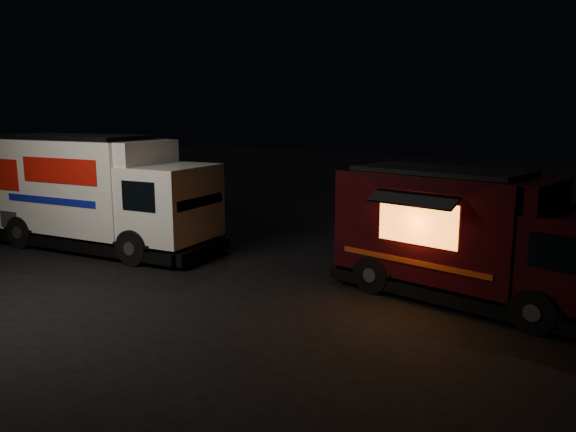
# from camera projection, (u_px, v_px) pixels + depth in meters

# --- Properties ---
(ground) EXTENTS (80.00, 80.00, 0.00)m
(ground) POSITION_uv_depth(u_px,v_px,m) (170.00, 279.00, 13.97)
(ground) COLOR black
(ground) RESTS_ON ground
(white_truck) EXTENTS (7.86, 3.99, 3.40)m
(white_truck) POSITION_uv_depth(u_px,v_px,m) (103.00, 193.00, 16.83)
(white_truck) COLOR white
(white_truck) RESTS_ON ground
(red_truck) EXTENTS (6.30, 2.71, 2.86)m
(red_truck) POSITION_uv_depth(u_px,v_px,m) (472.00, 236.00, 12.16)
(red_truck) COLOR black
(red_truck) RESTS_ON ground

